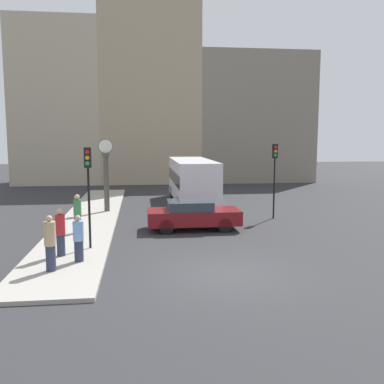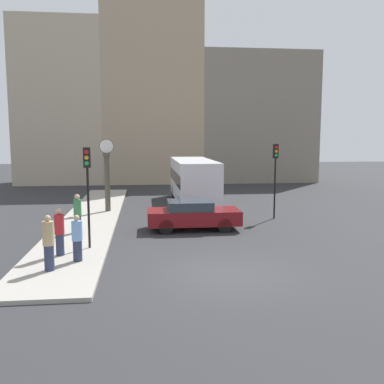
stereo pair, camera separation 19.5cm
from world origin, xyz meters
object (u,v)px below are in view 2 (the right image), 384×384
object	(u,v)px
pedestrian_green_hoodie	(78,213)
sedan_car	(193,215)
bus_distant	(193,179)
pedestrian_red_top	(60,232)
traffic_light_near	(87,177)
pedestrian_blue_stripe	(77,238)
street_clock	(107,176)
traffic_light_far	(275,166)
pedestrian_tan_coat	(49,243)

from	to	relation	value
pedestrian_green_hoodie	sedan_car	bearing A→B (deg)	6.74
bus_distant	pedestrian_red_top	size ratio (longest dim) A/B	5.11
traffic_light_near	pedestrian_red_top	bearing A→B (deg)	-133.30
pedestrian_blue_stripe	pedestrian_red_top	xyz separation A→B (m)	(-0.74, 0.80, 0.07)
traffic_light_near	pedestrian_green_hoodie	bearing A→B (deg)	106.87
pedestrian_blue_stripe	pedestrian_red_top	size ratio (longest dim) A/B	0.93
street_clock	bus_distant	bearing A→B (deg)	28.88
pedestrian_red_top	traffic_light_far	bearing A→B (deg)	33.69
sedan_car	street_clock	distance (m)	6.75
pedestrian_red_top	sedan_car	bearing A→B (deg)	39.54
traffic_light_near	pedestrian_blue_stripe	bearing A→B (deg)	-95.77
bus_distant	traffic_light_near	bearing A→B (deg)	-115.21
bus_distant	pedestrian_tan_coat	distance (m)	15.32
sedan_car	traffic_light_far	size ratio (longest dim) A/B	1.08
bus_distant	pedestrian_blue_stripe	xyz separation A→B (m)	(-5.48, -13.02, -0.73)
traffic_light_near	traffic_light_far	distance (m)	10.68
street_clock	pedestrian_red_top	world-z (taller)	street_clock
street_clock	pedestrian_green_hoodie	distance (m)	5.75
pedestrian_blue_stripe	sedan_car	bearing A→B (deg)	48.59
bus_distant	pedestrian_tan_coat	world-z (taller)	bus_distant
street_clock	sedan_car	bearing A→B (deg)	-48.57
traffic_light_far	pedestrian_tan_coat	size ratio (longest dim) A/B	2.24
sedan_car	pedestrian_tan_coat	distance (m)	8.11
sedan_car	bus_distant	bearing A→B (deg)	83.32
bus_distant	traffic_light_far	world-z (taller)	traffic_light_far
traffic_light_far	pedestrian_red_top	world-z (taller)	traffic_light_far
traffic_light_near	bus_distant	bearing A→B (deg)	64.79
traffic_light_far	pedestrian_green_hoodie	distance (m)	10.47
sedan_car	pedestrian_tan_coat	bearing A→B (deg)	-130.79
traffic_light_near	pedestrian_red_top	distance (m)	2.31
traffic_light_far	pedestrian_tan_coat	bearing A→B (deg)	-139.84
pedestrian_tan_coat	pedestrian_green_hoodie	distance (m)	5.52
bus_distant	pedestrian_blue_stripe	bearing A→B (deg)	-112.81
pedestrian_red_top	bus_distant	bearing A→B (deg)	63.06
traffic_light_far	pedestrian_red_top	bearing A→B (deg)	-146.31
traffic_light_near	street_clock	world-z (taller)	street_clock
bus_distant	pedestrian_tan_coat	bearing A→B (deg)	-113.95
pedestrian_green_hoodie	traffic_light_far	bearing A→B (deg)	16.28
sedan_car	pedestrian_green_hoodie	xyz separation A→B (m)	(-5.22, -0.62, 0.28)
bus_distant	sedan_car	bearing A→B (deg)	-96.68
traffic_light_far	pedestrian_green_hoodie	bearing A→B (deg)	-163.72
pedestrian_blue_stripe	pedestrian_green_hoodie	bearing A→B (deg)	98.31
bus_distant	pedestrian_red_top	xyz separation A→B (m)	(-6.21, -12.23, -0.66)
sedan_car	pedestrian_blue_stripe	distance (m)	6.89
street_clock	pedestrian_red_top	bearing A→B (deg)	-95.72
street_clock	pedestrian_tan_coat	xyz separation A→B (m)	(-0.93, -11.08, -1.14)
pedestrian_green_hoodie	pedestrian_blue_stripe	size ratio (longest dim) A/B	1.07
pedestrian_tan_coat	pedestrian_blue_stripe	distance (m)	1.22
bus_distant	traffic_light_far	size ratio (longest dim) A/B	2.20
street_clock	pedestrian_green_hoodie	size ratio (longest dim) A/B	2.40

